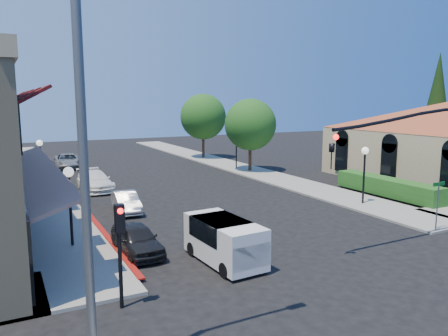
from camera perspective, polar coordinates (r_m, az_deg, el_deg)
name	(u,v)px	position (r m, az deg, el deg)	size (l,w,h in m)	color
ground	(351,277)	(16.98, 16.26, -13.54)	(120.00, 120.00, 0.00)	black
sidewalk_left	(33,178)	(38.82, -23.63, -1.20)	(3.50, 50.00, 0.12)	gray
sidewalk_right	(224,164)	(43.50, -0.02, 0.57)	(3.50, 50.00, 0.12)	gray
curb_red_strip	(110,242)	(20.68, -14.71, -9.36)	(0.25, 10.00, 0.06)	maroon
hedge	(387,196)	(31.08, 20.52, -3.50)	(1.40, 8.00, 1.10)	#215117
conifer_far	(437,100)	(48.75, 26.07, 8.01)	(3.20, 3.20, 11.00)	#332014
street_tree_a	(250,125)	(38.75, 3.46, 5.68)	(4.56, 4.56, 6.48)	#332014
street_tree_b	(203,117)	(47.59, -2.75, 6.71)	(4.94, 4.94, 7.02)	#332014
signal_mast_arm	(431,152)	(21.26, 25.47, 1.85)	(8.01, 0.39, 6.00)	black
secondary_signal	(120,237)	(13.62, -13.44, -8.72)	(0.28, 0.42, 3.32)	black
cobra_streetlight	(101,154)	(9.48, -15.81, 1.81)	(3.60, 0.25, 9.31)	#595B5E
street_name_sign	(438,198)	(23.35, 26.15, -3.58)	(0.80, 0.06, 2.50)	#595B5E
lamppost_left_near	(69,186)	(19.74, -19.56, -2.25)	(0.44, 0.44, 3.57)	black
lamppost_left_far	(40,152)	(33.53, -22.90, 1.98)	(0.44, 0.44, 3.57)	black
lamppost_right_near	(365,161)	(27.64, 17.90, 0.91)	(0.44, 0.44, 3.57)	black
lamppost_right_far	(236,139)	(40.44, 1.62, 3.75)	(0.44, 0.44, 3.57)	black
white_van	(225,239)	(17.33, 0.11, -9.21)	(1.90, 3.96, 1.72)	silver
parked_car_a	(137,239)	(18.80, -11.31, -9.11)	(1.47, 3.66, 1.25)	black
parked_car_b	(126,202)	(25.68, -12.67, -4.36)	(1.23, 3.53, 1.16)	#B4B7BA
parked_car_c	(95,181)	(32.28, -16.50, -1.62)	(1.91, 4.69, 1.36)	white
parked_car_d	(68,161)	(43.69, -19.74, 0.89)	(2.22, 4.81, 1.34)	gray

